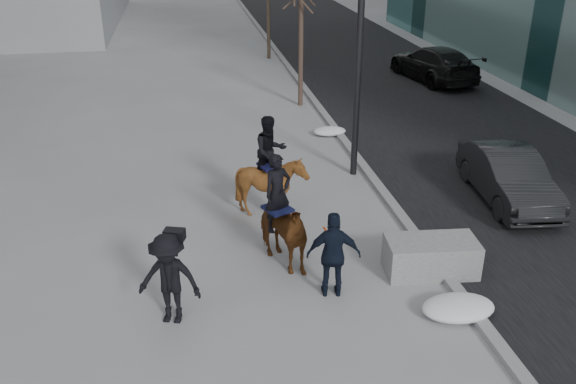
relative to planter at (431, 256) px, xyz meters
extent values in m
plane|color=gray|center=(-2.76, -0.02, -0.37)|extent=(120.00, 120.00, 0.00)
cube|color=black|center=(4.24, 9.98, -0.36)|extent=(8.00, 90.00, 0.01)
cube|color=gray|center=(0.24, 9.98, -0.31)|extent=(0.25, 90.00, 0.12)
cube|color=#959597|center=(0.00, 0.00, 0.00)|extent=(1.92, 1.09, 0.74)
imported|color=black|center=(3.25, 2.98, 0.29)|extent=(1.79, 4.11, 1.32)
imported|color=black|center=(6.13, 15.05, 0.37)|extent=(2.83, 5.35, 1.48)
imported|color=#4B290F|center=(-3.02, 0.79, 0.43)|extent=(1.57, 2.07, 1.59)
imported|color=black|center=(-3.02, 0.94, 1.24)|extent=(0.72, 0.62, 1.67)
cube|color=#0F1237|center=(-3.02, 0.94, 0.89)|extent=(0.67, 0.71, 0.06)
imported|color=#462A0E|center=(-2.85, 3.02, 0.45)|extent=(1.71, 1.82, 1.64)
imported|color=black|center=(-2.85, 3.17, 1.29)|extent=(0.99, 0.87, 1.72)
cube|color=#0E0F35|center=(-2.85, 3.17, 0.93)|extent=(0.62, 0.68, 0.06)
imported|color=black|center=(-2.17, -0.44, 0.51)|extent=(1.09, 0.60, 1.75)
cylinder|color=#DC3F0C|center=(-2.22, 0.11, 0.78)|extent=(0.04, 0.18, 0.07)
imported|color=black|center=(-5.23, -0.75, 0.51)|extent=(1.28, 0.96, 1.75)
cube|color=black|center=(-5.08, -0.50, 1.25)|extent=(0.41, 0.32, 0.20)
cylinder|color=black|center=(-0.16, 5.31, 4.13)|extent=(0.18, 0.18, 9.00)
ellipsoid|color=white|center=(-0.06, 8.64, -0.23)|extent=(1.09, 0.69, 0.28)
ellipsoid|color=white|center=(-0.06, -1.51, -0.19)|extent=(1.37, 0.87, 0.35)
camera|label=1|loc=(-4.72, -10.09, 6.39)|focal=38.00mm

